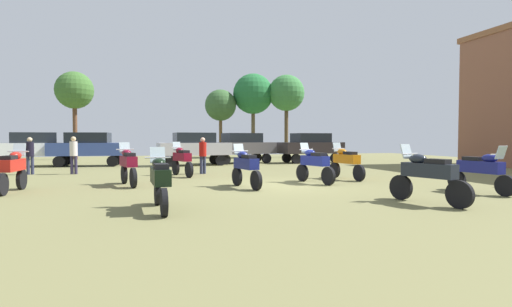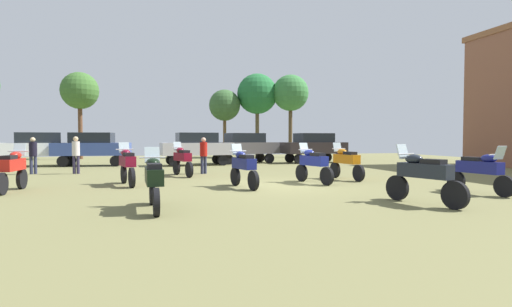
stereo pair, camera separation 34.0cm
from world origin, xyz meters
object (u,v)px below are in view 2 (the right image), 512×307
at_px(motorcycle_1, 346,161).
at_px(motorcycle_7, 127,164).
at_px(motorcycle_8, 154,179).
at_px(car_2, 245,146).
at_px(person_2, 33,153).
at_px(tree_5, 80,91).
at_px(person_1, 204,153).
at_px(motorcycle_3, 182,159).
at_px(tree_1, 257,94).
at_px(motorcycle_6, 313,163).
at_px(tree_4, 291,93).
at_px(tree_2, 225,106).
at_px(car_5, 197,146).
at_px(motorcycle_5, 480,170).
at_px(motorcycle_10, 423,175).
at_px(car_1, 39,147).
at_px(motorcycle_4, 244,166).
at_px(motorcycle_2, 12,168).
at_px(car_4, 314,146).
at_px(car_3, 92,146).
at_px(person_3, 76,152).

xyz_separation_m(motorcycle_1, motorcycle_7, (-8.41, 0.03, 0.01)).
relative_size(motorcycle_8, car_2, 0.49).
height_order(person_2, tree_5, tree_5).
bearing_deg(person_1, person_2, 143.57).
bearing_deg(motorcycle_3, tree_1, 47.84).
relative_size(motorcycle_6, tree_4, 0.30).
bearing_deg(tree_2, motorcycle_3, -105.89).
bearing_deg(tree_2, car_5, -109.44).
relative_size(motorcycle_5, motorcycle_10, 0.99).
bearing_deg(motorcycle_6, person_1, 110.27).
bearing_deg(car_5, car_1, 75.00).
distance_m(car_1, car_5, 9.29).
distance_m(car_2, car_5, 3.56).
relative_size(motorcycle_4, tree_4, 0.29).
relative_size(motorcycle_4, tree_2, 0.35).
bearing_deg(motorcycle_3, motorcycle_10, -76.52).
distance_m(motorcycle_2, motorcycle_4, 7.20).
xyz_separation_m(tree_2, tree_5, (-11.59, 0.27, 0.92)).
relative_size(motorcycle_6, motorcycle_8, 0.96).
bearing_deg(tree_4, motorcycle_8, -116.01).
height_order(motorcycle_1, person_1, person_1).
height_order(motorcycle_3, car_4, car_4).
height_order(motorcycle_4, motorcycle_5, motorcycle_4).
xyz_separation_m(motorcycle_7, tree_2, (6.71, 19.23, 3.72)).
height_order(car_3, tree_2, tree_2).
relative_size(motorcycle_4, car_2, 0.45).
height_order(car_1, tree_1, tree_1).
height_order(motorcycle_10, tree_4, tree_4).
xyz_separation_m(car_1, person_1, (8.91, -7.40, -0.18)).
bearing_deg(motorcycle_5, person_1, -58.87).
relative_size(car_1, tree_4, 0.64).
distance_m(car_5, person_3, 7.55).
xyz_separation_m(motorcycle_5, car_1, (-16.16, 16.13, 0.46)).
bearing_deg(motorcycle_4, person_3, 120.57).
xyz_separation_m(car_3, tree_2, (9.45, 8.33, 3.29)).
relative_size(person_2, tree_1, 0.23).
distance_m(motorcycle_7, car_4, 15.49).
distance_m(motorcycle_1, car_1, 18.18).
bearing_deg(car_5, car_3, 74.45).
xyz_separation_m(person_1, person_2, (-7.68, 1.72, 0.01)).
height_order(motorcycle_4, car_4, car_4).
bearing_deg(car_2, car_3, 81.00).
bearing_deg(motorcycle_6, car_3, 113.11).
relative_size(motorcycle_4, car_5, 0.46).
distance_m(motorcycle_6, person_1, 6.01).
distance_m(motorcycle_5, motorcycle_7, 11.44).
distance_m(car_2, person_1, 8.09).
distance_m(motorcycle_3, tree_2, 17.23).
relative_size(person_2, person_3, 0.98).
bearing_deg(tree_1, car_5, -123.79).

